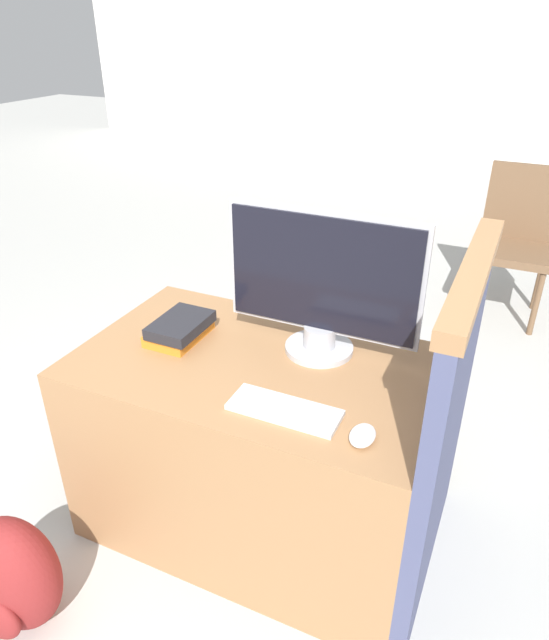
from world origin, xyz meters
TOP-DOWN VIEW (x-y plane):
  - ground_plane at (0.00, 0.00)m, footprint 20.00×20.00m
  - wall_back at (0.00, 6.91)m, footprint 12.00×0.06m
  - desk at (0.00, 0.37)m, footprint 1.20×0.74m
  - carrel_divider at (0.63, 0.40)m, footprint 0.07×0.80m
  - monitor at (0.17, 0.52)m, footprint 0.65×0.23m
  - keyboard at (0.20, 0.15)m, footprint 0.33×0.12m
  - mouse at (0.44, 0.13)m, footprint 0.07×0.10m
  - book_stack at (-0.31, 0.39)m, footprint 0.17×0.24m
  - backpack at (-0.50, -0.34)m, footprint 0.31×0.26m
  - far_chair at (0.69, 2.62)m, footprint 0.44×0.44m

SIDE VIEW (x-z plane):
  - ground_plane at x=0.00m, z-range 0.00..0.00m
  - backpack at x=-0.50m, z-range -0.01..0.42m
  - desk at x=0.00m, z-range 0.00..0.72m
  - far_chair at x=0.69m, z-range 0.05..0.99m
  - carrel_divider at x=0.63m, z-range 0.01..1.18m
  - keyboard at x=0.20m, z-range 0.72..0.74m
  - mouse at x=0.44m, z-range 0.72..0.75m
  - book_stack at x=-0.31m, z-range 0.72..0.80m
  - monitor at x=0.17m, z-range 0.72..1.21m
  - wall_back at x=0.00m, z-range 0.00..2.80m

